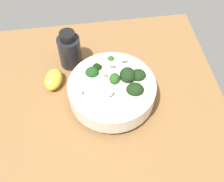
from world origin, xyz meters
The scene contains 4 objects.
ground_plane centered at (0.00, 0.00, -2.00)cm, with size 61.91×61.91×4.01cm, color brown.
bowl_of_broccoli centered at (1.72, 0.01, 4.19)cm, with size 21.87×21.87×9.52cm.
lemon_wedge centered at (-13.24, 7.18, 2.13)cm, with size 6.73×4.45×4.27cm, color yellow.
bottle_tall centered at (-8.18, 14.38, 5.19)cm, with size 6.21×6.21×11.51cm.
Camera 1 is at (-4.43, -41.60, 61.46)cm, focal length 45.41 mm.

